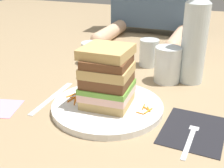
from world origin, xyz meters
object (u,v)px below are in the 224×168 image
(main_plate, at_px, (107,107))
(empty_tumbler_2, at_px, (192,56))
(empty_tumbler_1, at_px, (148,53))
(juice_glass, at_px, (167,67))
(water_bottle, at_px, (195,37))
(napkin_pink, at_px, (2,108))
(knife, at_px, (51,98))
(napkin_dark, at_px, (194,130))
(sandwich, at_px, (107,77))
(fork, at_px, (192,134))
(empty_tumbler_0, at_px, (92,53))

(main_plate, bearing_deg, empty_tumbler_2, 68.29)
(empty_tumbler_1, height_order, empty_tumbler_2, empty_tumbler_1)
(juice_glass, bearing_deg, water_bottle, 22.87)
(napkin_pink, bearing_deg, knife, 46.80)
(napkin_dark, bearing_deg, sandwich, 174.52)
(sandwich, bearing_deg, napkin_pink, -159.65)
(napkin_dark, height_order, napkin_pink, same)
(main_plate, height_order, fork, main_plate)
(knife, relative_size, napkin_pink, 2.17)
(empty_tumbler_2, bearing_deg, napkin_pink, -130.22)
(empty_tumbler_0, bearing_deg, main_plate, -58.87)
(fork, bearing_deg, knife, 173.58)
(main_plate, height_order, napkin_pink, main_plate)
(sandwich, relative_size, empty_tumbler_0, 1.94)
(sandwich, bearing_deg, napkin_dark, -5.48)
(empty_tumbler_1, bearing_deg, main_plate, -91.47)
(juice_glass, height_order, empty_tumbler_2, juice_glass)
(knife, relative_size, empty_tumbler_2, 2.51)
(empty_tumbler_1, bearing_deg, water_bottle, -29.02)
(knife, height_order, water_bottle, water_bottle)
(empty_tumbler_1, bearing_deg, fork, -62.53)
(knife, bearing_deg, empty_tumbler_2, 50.52)
(empty_tumbler_2, bearing_deg, empty_tumbler_1, -165.52)
(napkin_pink, bearing_deg, water_bottle, 40.17)
(fork, distance_m, juice_glass, 0.29)
(sandwich, height_order, water_bottle, water_bottle)
(fork, distance_m, knife, 0.37)
(napkin_dark, relative_size, empty_tumbler_0, 2.25)
(main_plate, distance_m, juice_glass, 0.25)
(water_bottle, distance_m, empty_tumbler_0, 0.35)
(main_plate, xyz_separation_m, empty_tumbler_2, (0.15, 0.37, 0.03))
(empty_tumbler_0, bearing_deg, water_bottle, -6.55)
(water_bottle, bearing_deg, main_plate, -122.68)
(knife, relative_size, empty_tumbler_0, 2.76)
(napkin_dark, distance_m, empty_tumbler_0, 0.49)
(empty_tumbler_1, bearing_deg, sandwich, -91.61)
(water_bottle, distance_m, empty_tumbler_1, 0.20)
(empty_tumbler_0, bearing_deg, juice_glass, -13.58)
(empty_tumbler_0, xyz_separation_m, napkin_pink, (-0.07, -0.38, -0.04))
(juice_glass, bearing_deg, knife, -138.68)
(sandwich, relative_size, water_bottle, 0.47)
(knife, xyz_separation_m, water_bottle, (0.32, 0.25, 0.13))
(fork, bearing_deg, empty_tumbler_1, 117.47)
(juice_glass, height_order, napkin_pink, juice_glass)
(sandwich, distance_m, empty_tumbler_1, 0.34)
(water_bottle, relative_size, empty_tumbler_1, 3.32)
(sandwich, bearing_deg, fork, -11.57)
(napkin_dark, bearing_deg, knife, 177.07)
(main_plate, relative_size, fork, 1.61)
(water_bottle, xyz_separation_m, empty_tumbler_0, (-0.34, 0.04, -0.10))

